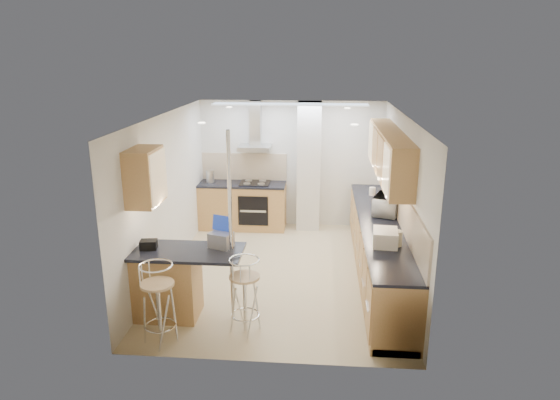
# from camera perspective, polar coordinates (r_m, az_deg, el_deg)

# --- Properties ---
(ground) EXTENTS (4.80, 4.80, 0.00)m
(ground) POSITION_cam_1_polar(r_m,az_deg,el_deg) (8.05, 0.21, -8.33)
(ground) COLOR beige
(ground) RESTS_ON ground
(room_shell) EXTENTS (3.64, 4.84, 2.51)m
(room_shell) POSITION_cam_1_polar(r_m,az_deg,el_deg) (7.88, 2.80, 2.99)
(room_shell) COLOR white
(room_shell) RESTS_ON ground
(right_counter) EXTENTS (0.63, 4.40, 0.92)m
(right_counter) POSITION_cam_1_polar(r_m,az_deg,el_deg) (7.90, 11.18, -5.52)
(right_counter) COLOR #AC8344
(right_counter) RESTS_ON ground
(back_counter) EXTENTS (1.70, 0.63, 0.92)m
(back_counter) POSITION_cam_1_polar(r_m,az_deg,el_deg) (9.94, -4.28, -0.62)
(back_counter) COLOR #AC8344
(back_counter) RESTS_ON ground
(peninsula) EXTENTS (1.47, 0.72, 0.94)m
(peninsula) POSITION_cam_1_polar(r_m,az_deg,el_deg) (6.73, -10.52, -9.35)
(peninsula) COLOR #AC8344
(peninsula) RESTS_ON ground
(microwave) EXTENTS (0.54, 0.65, 0.31)m
(microwave) POSITION_cam_1_polar(r_m,az_deg,el_deg) (8.04, 12.21, -0.55)
(microwave) COLOR white
(microwave) RESTS_ON right_counter
(laptop) EXTENTS (0.34, 0.30, 0.20)m
(laptop) POSITION_cam_1_polar(r_m,az_deg,el_deg) (6.55, -6.75, -4.56)
(laptop) COLOR #9C9EA4
(laptop) RESTS_ON peninsula
(bag) EXTENTS (0.23, 0.18, 0.12)m
(bag) POSITION_cam_1_polar(r_m,az_deg,el_deg) (6.69, -14.78, -4.94)
(bag) COLOR black
(bag) RESTS_ON peninsula
(bar_stool_near) EXTENTS (0.49, 0.49, 1.03)m
(bar_stool_near) POSITION_cam_1_polar(r_m,az_deg,el_deg) (6.21, -13.70, -11.46)
(bar_stool_near) COLOR tan
(bar_stool_near) RESTS_ON ground
(bar_stool_end) EXTENTS (0.44, 0.44, 0.98)m
(bar_stool_end) POSITION_cam_1_polar(r_m,az_deg,el_deg) (6.31, -4.04, -10.79)
(bar_stool_end) COLOR tan
(bar_stool_end) RESTS_ON ground
(jar_a) EXTENTS (0.16, 0.16, 0.16)m
(jar_a) POSITION_cam_1_polar(r_m,az_deg,el_deg) (8.61, 11.99, 0.09)
(jar_a) COLOR silver
(jar_a) RESTS_ON right_counter
(jar_b) EXTENTS (0.15, 0.15, 0.14)m
(jar_b) POSITION_cam_1_polar(r_m,az_deg,el_deg) (9.09, 10.50, 0.98)
(jar_b) COLOR silver
(jar_b) RESTS_ON right_counter
(jar_c) EXTENTS (0.18, 0.18, 0.21)m
(jar_c) POSITION_cam_1_polar(r_m,az_deg,el_deg) (6.78, 13.21, -4.28)
(jar_c) COLOR #BDB697
(jar_c) RESTS_ON right_counter
(jar_d) EXTENTS (0.12, 0.12, 0.16)m
(jar_d) POSITION_cam_1_polar(r_m,az_deg,el_deg) (6.92, 11.96, -4.00)
(jar_d) COLOR white
(jar_d) RESTS_ON right_counter
(bread_bin) EXTENTS (0.35, 0.43, 0.21)m
(bread_bin) POSITION_cam_1_polar(r_m,az_deg,el_deg) (6.77, 11.93, -4.23)
(bread_bin) COLOR silver
(bread_bin) RESTS_ON right_counter
(kettle) EXTENTS (0.16, 0.16, 0.24)m
(kettle) POSITION_cam_1_polar(r_m,az_deg,el_deg) (9.93, -7.98, 2.70)
(kettle) COLOR silver
(kettle) RESTS_ON back_counter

